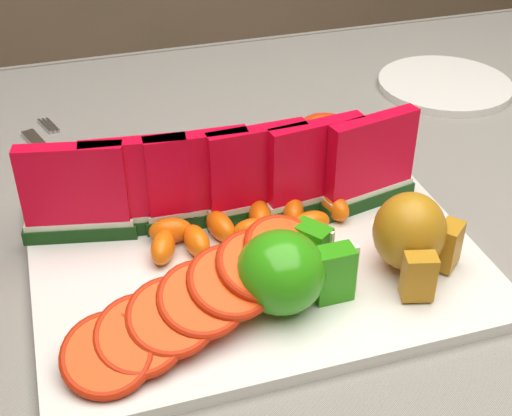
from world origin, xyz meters
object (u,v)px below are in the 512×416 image
apple_cluster (288,270)px  pear_cluster (412,235)px  platter (256,258)px  side_plate (445,85)px  fork (53,157)px

apple_cluster → pear_cluster: pear_cluster is taller
pear_cluster → platter: bearing=152.8°
platter → pear_cluster: bearing=-27.2°
pear_cluster → side_plate: size_ratio=0.37×
pear_cluster → fork: (-0.29, 0.31, -0.05)m
platter → apple_cluster: 0.08m
fork → side_plate: bearing=4.0°
platter → apple_cluster: apple_cluster is taller
apple_cluster → side_plate: size_ratio=0.50×
pear_cluster → side_plate: (0.24, 0.35, -0.05)m
pear_cluster → apple_cluster: bearing=-176.6°
platter → apple_cluster: bearing=-84.8°
side_plate → fork: side_plate is taller
apple_cluster → fork: 0.36m
apple_cluster → fork: size_ratio=0.60×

